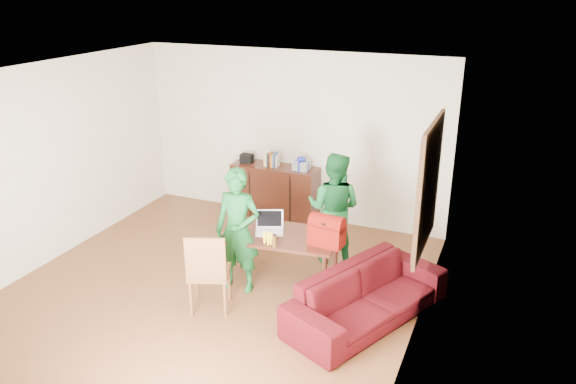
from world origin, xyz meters
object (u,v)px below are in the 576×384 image
at_px(chair, 210,286).
at_px(laptop, 269,229).
at_px(bottle, 274,240).
at_px(person_near, 238,231).
at_px(sofa, 367,296).
at_px(table, 282,240).
at_px(red_bag, 327,233).
at_px(person_far, 334,208).

height_order(chair, laptop, chair).
bearing_deg(chair, bottle, 22.72).
bearing_deg(person_near, bottle, -3.29).
xyz_separation_m(bottle, sofa, (1.18, -0.06, -0.45)).
xyz_separation_m(table, sofa, (1.24, -0.42, -0.29)).
bearing_deg(laptop, bottle, -79.53).
relative_size(bottle, red_bag, 0.41).
xyz_separation_m(person_far, red_bag, (0.20, -0.87, 0.04)).
bearing_deg(red_bag, bottle, -147.09).
relative_size(laptop, sofa, 0.20).
relative_size(table, bottle, 8.87).
bearing_deg(laptop, red_bag, -26.02).
relative_size(person_near, laptop, 3.82).
distance_m(person_near, sofa, 1.75).
height_order(laptop, bottle, laptop).
bearing_deg(sofa, chair, 130.80).
xyz_separation_m(table, person_near, (-0.43, -0.37, 0.21)).
xyz_separation_m(chair, person_far, (0.95, 1.73, 0.49)).
height_order(person_near, red_bag, person_near).
relative_size(laptop, red_bag, 1.00).
height_order(person_far, sofa, person_far).
bearing_deg(chair, table, 39.06).
bearing_deg(table, red_bag, -12.03).
distance_m(table, bottle, 0.40).
distance_m(bottle, sofa, 1.27).
relative_size(bottle, sofa, 0.08).
xyz_separation_m(red_bag, sofa, (0.63, -0.36, -0.52)).
bearing_deg(laptop, person_near, -149.92).
distance_m(chair, sofa, 1.84).
bearing_deg(bottle, laptop, 123.05).
distance_m(person_near, red_bag, 1.09).
distance_m(laptop, red_bag, 0.79).
bearing_deg(red_bag, person_near, -158.89).
relative_size(table, person_far, 0.96).
xyz_separation_m(person_near, laptop, (0.27, 0.35, -0.08)).
height_order(laptop, sofa, laptop).
xyz_separation_m(table, person_far, (0.42, 0.81, 0.19)).
height_order(table, red_bag, red_bag).
bearing_deg(bottle, sofa, -2.90).
relative_size(person_far, red_bag, 3.75).
distance_m(person_far, sofa, 1.55).
xyz_separation_m(table, laptop, (-0.16, -0.02, 0.12)).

